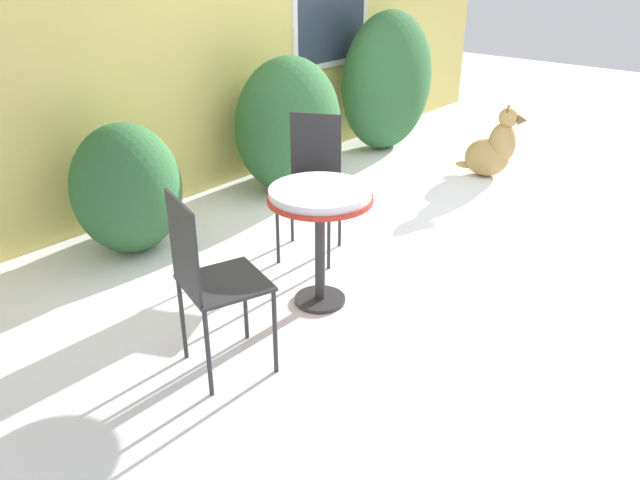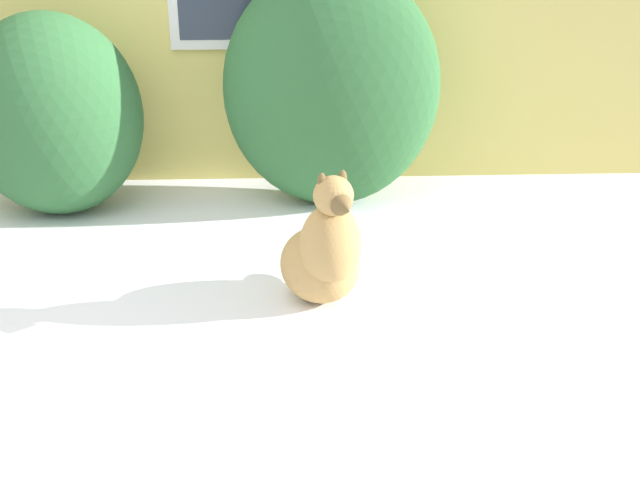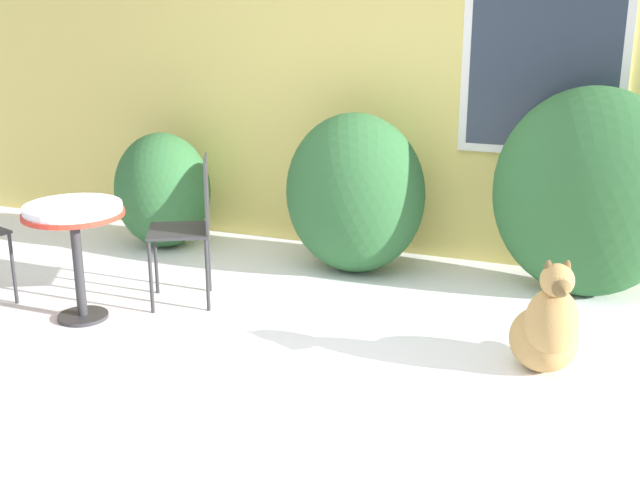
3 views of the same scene
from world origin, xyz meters
name	(u,v)px [view 3 (image 3 of 3)]	position (x,y,z in m)	size (l,w,h in m)	color
ground_plane	(283,360)	(0.00, 0.00, 0.00)	(16.00, 16.00, 0.00)	white
house_wall	(403,65)	(0.07, 2.20, 1.49)	(8.00, 0.10, 2.96)	#E5D16B
shrub_left	(163,190)	(-1.78, 1.65, 0.47)	(0.78, 0.76, 0.94)	#2D6033
shrub_middle	(355,194)	(-0.12, 1.62, 0.60)	(1.05, 0.82, 1.20)	#2D6033
shrub_right	(590,194)	(1.52, 1.71, 0.72)	(1.29, 0.73, 1.45)	#2D6033
patio_table	(74,223)	(-1.46, 0.11, 0.64)	(0.63, 0.63, 0.76)	#2D2D30
patio_chair_near_table	(190,222)	(-0.94, 0.63, 0.56)	(0.54, 0.54, 0.99)	#2D2D30
dog	(547,330)	(1.42, 0.38, 0.26)	(0.50, 0.61, 0.69)	tan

